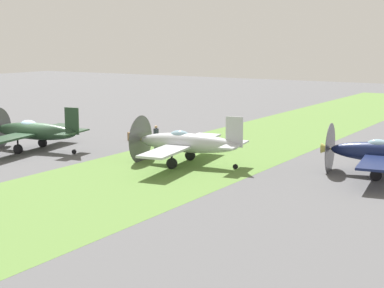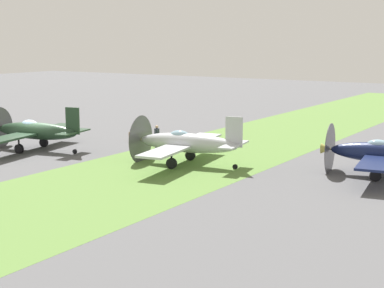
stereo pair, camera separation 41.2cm
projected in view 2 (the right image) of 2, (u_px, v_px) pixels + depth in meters
ground_plane at (37, 151)px, 43.06m from camera, size 160.00×160.00×0.00m
grass_verge at (163, 168)px, 37.17m from camera, size 120.00×11.00×0.01m
airplane_lead at (35, 131)px, 42.97m from camera, size 9.52×7.59×3.37m
airplane_wingman at (186, 143)px, 38.02m from camera, size 9.54×7.59×3.38m
ground_crew_chief at (157, 137)px, 43.62m from camera, size 0.47×0.49×1.73m
supply_crate at (136, 136)px, 47.42m from camera, size 1.19×1.19×0.64m
runway_marker_cone at (154, 143)px, 45.02m from camera, size 0.36×0.36×0.44m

